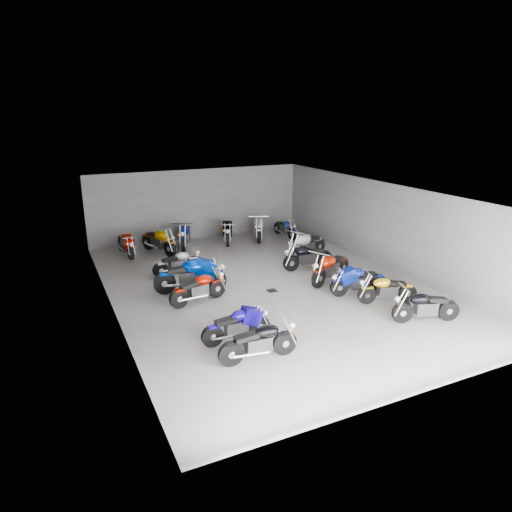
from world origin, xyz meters
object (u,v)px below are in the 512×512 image
at_px(motorcycle_back_c, 185,235).
at_px(motorcycle_back_b, 159,241).
at_px(motorcycle_left_d, 199,288).
at_px(motorcycle_right_e, 308,257).
at_px(motorcycle_left_b, 237,325).
at_px(motorcycle_right_b, 387,289).
at_px(motorcycle_back_e, 258,227).
at_px(motorcycle_left_a, 260,341).
at_px(motorcycle_right_f, 306,245).
at_px(motorcycle_back_f, 285,228).
at_px(motorcycle_right_d, 330,267).
at_px(motorcycle_right_a, 425,306).
at_px(drain_grate, 272,291).
at_px(motorcycle_back_d, 228,231).
at_px(motorcycle_back_a, 126,244).
at_px(motorcycle_left_f, 178,263).
at_px(motorcycle_right_c, 358,280).

bearing_deg(motorcycle_back_c, motorcycle_back_b, 42.18).
xyz_separation_m(motorcycle_left_d, motorcycle_right_e, (4.71, 1.28, 0.02)).
height_order(motorcycle_left_b, motorcycle_right_b, motorcycle_left_b).
bearing_deg(motorcycle_back_e, motorcycle_left_a, 86.72).
height_order(motorcycle_right_b, motorcycle_right_f, motorcycle_right_f).
xyz_separation_m(motorcycle_back_c, motorcycle_back_e, (3.46, -0.13, 0.01)).
distance_m(motorcycle_back_b, motorcycle_back_f, 6.03).
bearing_deg(motorcycle_right_e, motorcycle_back_e, 2.18).
distance_m(motorcycle_left_d, motorcycle_back_f, 8.41).
bearing_deg(motorcycle_right_d, motorcycle_left_b, 94.82).
height_order(motorcycle_right_e, motorcycle_back_c, motorcycle_back_c).
distance_m(motorcycle_left_d, motorcycle_right_a, 6.67).
bearing_deg(motorcycle_right_f, drain_grate, 110.32).
bearing_deg(motorcycle_back_d, motorcycle_back_a, 23.40).
bearing_deg(motorcycle_left_d, motorcycle_right_b, 51.63).
relative_size(motorcycle_left_b, motorcycle_back_b, 0.88).
relative_size(motorcycle_left_f, motorcycle_back_a, 0.91).
xyz_separation_m(motorcycle_left_b, motorcycle_back_c, (1.33, 8.94, 0.09)).
relative_size(motorcycle_left_a, motorcycle_back_a, 0.98).
bearing_deg(motorcycle_right_f, motorcycle_back_f, -35.77).
bearing_deg(motorcycle_right_c, motorcycle_back_d, 21.09).
xyz_separation_m(motorcycle_right_e, motorcycle_back_d, (-1.33, 4.74, 0.04)).
distance_m(motorcycle_back_d, motorcycle_back_f, 2.81).
bearing_deg(motorcycle_back_f, drain_grate, 55.29).
distance_m(motorcycle_left_a, motorcycle_back_d, 10.44).
bearing_deg(motorcycle_back_b, motorcycle_back_f, 158.76).
bearing_deg(motorcycle_right_f, motorcycle_back_c, 25.33).
bearing_deg(motorcycle_right_f, motorcycle_left_d, 93.03).
relative_size(motorcycle_left_d, motorcycle_back_e, 0.90).
bearing_deg(motorcycle_back_e, motorcycle_right_b, 114.47).
distance_m(motorcycle_left_f, motorcycle_right_e, 4.82).
relative_size(motorcycle_back_a, motorcycle_back_e, 0.94).
relative_size(motorcycle_left_b, motorcycle_left_d, 0.97).
relative_size(motorcycle_back_c, motorcycle_back_d, 1.01).
relative_size(motorcycle_right_f, motorcycle_back_d, 1.05).
distance_m(motorcycle_left_d, motorcycle_back_b, 5.68).
xyz_separation_m(drain_grate, motorcycle_back_e, (2.39, 6.09, 0.54)).
bearing_deg(motorcycle_right_e, motorcycle_left_f, 76.01).
relative_size(motorcycle_right_a, motorcycle_right_d, 0.91).
bearing_deg(motorcycle_back_a, motorcycle_left_d, 96.08).
distance_m(motorcycle_left_f, motorcycle_back_d, 4.59).
bearing_deg(motorcycle_back_f, motorcycle_back_e, -13.87).
distance_m(motorcycle_left_d, motorcycle_right_c, 5.12).
bearing_deg(motorcycle_back_f, motorcycle_right_b, 81.18).
bearing_deg(motorcycle_right_f, motorcycle_right_c, 152.27).
xyz_separation_m(motorcycle_right_a, motorcycle_right_c, (-0.44, 2.45, 0.01)).
xyz_separation_m(motorcycle_left_a, motorcycle_left_b, (-0.12, 1.08, -0.02)).
height_order(motorcycle_left_f, motorcycle_back_e, motorcycle_back_e).
height_order(motorcycle_left_b, motorcycle_left_f, motorcycle_left_b).
xyz_separation_m(motorcycle_left_b, motorcycle_left_f, (0.04, 5.62, -0.01)).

